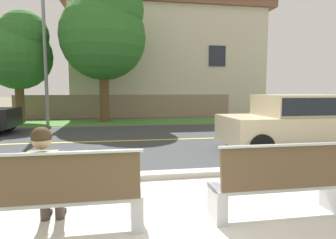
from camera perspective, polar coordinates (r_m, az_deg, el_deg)
name	(u,v)px	position (r m, az deg, el deg)	size (l,w,h in m)	color
ground_plane	(138,134)	(11.02, -6.10, -2.86)	(140.00, 140.00, 0.00)	#665B4C
sidewalk_pavement	(179,225)	(3.73, 2.14, -20.36)	(44.00, 3.60, 0.01)	beige
curb_edge	(157,175)	(5.51, -2.15, -11.05)	(44.00, 0.30, 0.11)	#ADA89E
street_asphalt	(141,140)	(9.55, -5.50, -4.18)	(52.00, 8.00, 0.01)	#383A3D
road_centre_line	(141,140)	(9.55, -5.50, -4.15)	(48.00, 0.14, 0.01)	#E0CC4C
far_verge_grass	(132,122)	(15.28, -7.16, -0.44)	(48.00, 2.80, 0.02)	#478438
bench_left	(62,197)	(3.53, -20.36, -14.36)	(1.81, 0.48, 1.01)	silver
bench_right	(281,184)	(4.03, 21.67, -11.88)	(1.81, 0.48, 1.01)	silver
seated_person_olive	(45,175)	(3.67, -23.30, -10.11)	(0.52, 0.68, 1.25)	#47382D
car_beige_near	(301,120)	(8.56, 25.05, -0.11)	(4.30, 1.86, 1.54)	#C6B793
streetlamp	(45,32)	(15.60, -23.33, 15.72)	(0.24, 2.10, 7.90)	gray
shade_tree_left	(19,51)	(16.70, -27.57, 12.06)	(3.42, 3.42, 5.64)	brown
shade_tree_centre	(106,30)	(15.62, -12.34, 16.99)	(4.40, 4.40, 7.26)	brown
garden_wall	(127,106)	(17.75, -8.20, 2.65)	(13.00, 0.36, 1.40)	gray
house_across_street	(165,61)	(21.31, -0.55, 11.69)	(13.58, 6.91, 7.60)	beige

